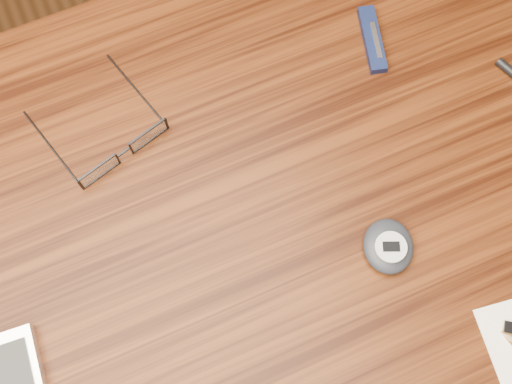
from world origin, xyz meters
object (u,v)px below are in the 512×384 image
desk (227,251)px  pedometer (388,246)px  eyeglasses (121,149)px  pocket_knife (372,39)px

desk → pedometer: bearing=-30.5°
eyeglasses → pedometer: 0.33m
eyeglasses → pocket_knife: eyeglasses is taller
desk → eyeglasses: bearing=118.8°
pedometer → eyeglasses: bearing=135.7°
desk → eyeglasses: eyeglasses is taller
desk → pocket_knife: 0.32m
desk → pocket_knife: pocket_knife is taller
pocket_knife → pedometer: bearing=-113.1°
desk → eyeglasses: size_ratio=6.37×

